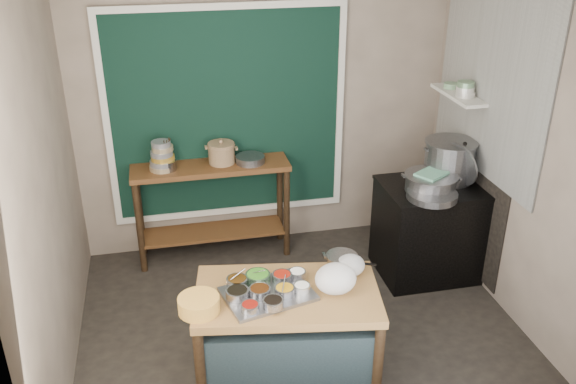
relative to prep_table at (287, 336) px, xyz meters
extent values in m
cube|color=#2B2721|center=(0.23, 0.56, -0.39)|extent=(3.50, 3.00, 0.02)
cube|color=gray|center=(0.23, 2.07, 1.02)|extent=(3.50, 0.02, 2.80)
cube|color=gray|center=(-1.53, 0.56, 1.02)|extent=(0.02, 3.00, 2.80)
cube|color=gray|center=(1.99, 0.56, 1.02)|extent=(0.02, 3.00, 2.80)
cube|color=black|center=(-0.12, 2.03, 0.98)|extent=(2.10, 0.02, 1.90)
cube|color=#B2B2AA|center=(1.96, 1.11, 1.48)|extent=(0.02, 1.70, 1.70)
cube|color=black|center=(1.97, 1.21, 0.32)|extent=(0.01, 1.30, 1.30)
cube|color=beige|center=(1.86, 1.41, 1.23)|extent=(0.22, 0.70, 0.03)
cube|color=olive|center=(0.00, 0.00, 0.00)|extent=(1.35, 0.91, 0.75)
cube|color=#543418|center=(-0.32, 1.84, 0.10)|extent=(1.45, 0.40, 0.95)
cube|color=black|center=(1.58, 1.11, 0.05)|extent=(0.90, 0.68, 0.85)
cube|color=black|center=(1.58, 1.11, 0.49)|extent=(0.92, 0.69, 0.03)
cube|color=gray|center=(-0.14, -0.01, 0.39)|extent=(0.66, 0.53, 0.03)
cylinder|color=gray|center=(-0.18, 0.12, 0.43)|extent=(0.17, 0.17, 0.07)
cylinder|color=gray|center=(-0.13, -0.18, 0.43)|extent=(0.14, 0.14, 0.06)
cylinder|color=gray|center=(0.10, 0.12, 0.43)|extent=(0.12, 0.12, 0.05)
cylinder|color=gray|center=(-0.01, 0.10, 0.43)|extent=(0.14, 0.14, 0.06)
cylinder|color=gray|center=(-0.19, -0.04, 0.43)|extent=(0.15, 0.15, 0.06)
cylinder|color=gray|center=(-0.28, -0.19, 0.43)|extent=(0.12, 0.12, 0.05)
cylinder|color=gray|center=(-0.33, 0.11, 0.43)|extent=(0.15, 0.15, 0.06)
cylinder|color=silver|center=(0.09, -0.05, 0.43)|extent=(0.11, 0.11, 0.05)
cylinder|color=gray|center=(-0.03, -0.06, 0.43)|extent=(0.14, 0.14, 0.06)
cylinder|color=gray|center=(-0.34, -0.03, 0.43)|extent=(0.16, 0.16, 0.06)
cylinder|color=#BE7933|center=(-0.60, -0.09, 0.43)|extent=(0.30, 0.30, 0.10)
ellipsoid|color=white|center=(0.32, -0.07, 0.48)|extent=(0.35, 0.33, 0.21)
ellipsoid|color=white|center=(0.48, 0.11, 0.45)|extent=(0.24, 0.22, 0.16)
cylinder|color=tan|center=(-0.74, 1.83, 0.60)|extent=(0.24, 0.24, 0.05)
cylinder|color=gray|center=(-0.74, 1.83, 0.64)|extent=(0.23, 0.23, 0.05)
cylinder|color=gold|center=(-0.74, 1.83, 0.69)|extent=(0.21, 0.21, 0.05)
cylinder|color=gray|center=(-0.74, 1.83, 0.73)|extent=(0.20, 0.20, 0.05)
cylinder|color=tan|center=(-0.74, 1.83, 0.78)|extent=(0.19, 0.19, 0.05)
cylinder|color=gray|center=(-0.74, 1.83, 0.82)|extent=(0.17, 0.17, 0.05)
cylinder|color=gray|center=(-0.71, 1.80, 0.62)|extent=(0.18, 0.18, 0.09)
cylinder|color=gray|center=(0.04, 1.81, 0.61)|extent=(0.34, 0.34, 0.07)
cylinder|color=gray|center=(1.78, 1.09, 0.70)|extent=(0.21, 0.42, 0.40)
cube|color=#69AA87|center=(1.49, 1.03, 0.67)|extent=(0.32, 0.30, 0.02)
cylinder|color=gray|center=(1.44, 0.89, 0.53)|extent=(0.55, 0.55, 0.06)
cylinder|color=silver|center=(1.86, 1.30, 1.26)|extent=(0.17, 0.17, 0.04)
cylinder|color=silver|center=(1.86, 1.30, 1.31)|extent=(0.16, 0.16, 0.04)
cylinder|color=gray|center=(1.86, 1.30, 1.35)|extent=(0.14, 0.14, 0.04)
cylinder|color=gray|center=(1.86, 1.57, 1.26)|extent=(0.15, 0.15, 0.05)
camera|label=1|loc=(-0.73, -3.35, 2.77)|focal=38.00mm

